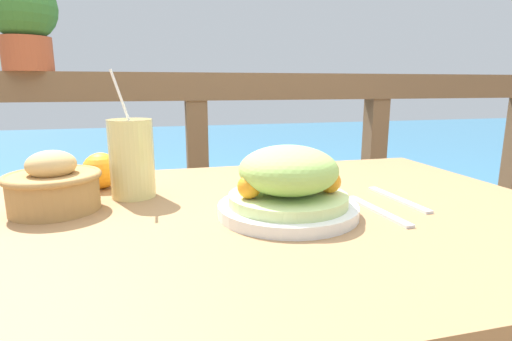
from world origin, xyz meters
name	(u,v)px	position (x,y,z in m)	size (l,w,h in m)	color
patio_table	(239,262)	(0.00, 0.00, 0.66)	(1.21, 0.81, 0.76)	#997047
railing_fence	(198,166)	(0.00, 0.70, 0.70)	(2.80, 0.08, 1.02)	brown
sea_backdrop	(171,167)	(0.00, 3.20, 0.20)	(12.00, 4.00, 0.40)	teal
salad_plate	(288,186)	(0.08, -0.04, 0.81)	(0.24, 0.24, 0.12)	silver
drink_glass	(132,158)	(-0.19, 0.15, 0.83)	(0.09, 0.09, 0.25)	#DBCC7F
bread_basket	(54,186)	(-0.32, 0.09, 0.80)	(0.16, 0.16, 0.11)	#AD7F47
potted_plant	(23,18)	(-0.49, 0.70, 1.17)	(0.19, 0.19, 0.28)	#A34C2D
fork	(377,210)	(0.24, -0.06, 0.76)	(0.03, 0.18, 0.00)	silver
knife	(398,199)	(0.32, -0.01, 0.76)	(0.03, 0.18, 0.00)	silver
orange_near_basket	(101,171)	(-0.26, 0.24, 0.80)	(0.08, 0.08, 0.08)	orange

